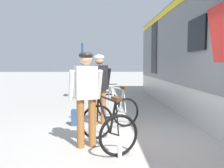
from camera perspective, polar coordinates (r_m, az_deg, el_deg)
The scene contains 9 objects.
ground_plane at distance 4.95m, azimuth 5.26°, elevation -13.33°, with size 80.00×80.00×0.00m, color #A09E99.
cyclist_near_in_dark at distance 6.04m, azimuth -3.04°, elevation 0.21°, with size 0.66×0.47×1.76m.
cyclist_far_in_white at distance 4.42m, azimuth -6.13°, elevation -1.53°, with size 0.66×0.43×1.76m.
bicycle_near_white at distance 6.37m, azimuth 1.12°, elevation -5.46°, with size 1.07×1.26×0.99m.
bicycle_far_black at distance 4.52m, azimuth -1.18°, elevation -9.76°, with size 1.05×1.26×0.99m.
backpack_on_platform at distance 6.14m, azimuth -8.22°, elevation -7.84°, with size 0.28×0.18×0.40m, color navy.
water_bottle_near_the_bikes at distance 4.11m, azimuth 1.84°, elevation -15.70°, with size 0.07×0.07×0.20m, color silver.
water_bottle_by_the_backpack at distance 6.17m, azimuth -8.63°, elevation -8.75°, with size 0.08×0.08×0.19m, color #338CCC.
platform_sign_post at distance 10.22m, azimuth -6.99°, elevation 5.28°, with size 0.08×0.70×2.40m.
Camera 1 is at (-0.62, -4.66, 1.55)m, focal length 38.75 mm.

